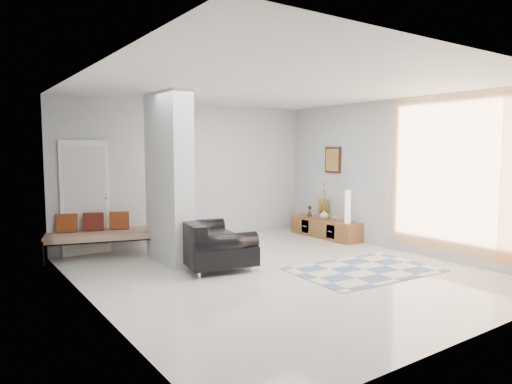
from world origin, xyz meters
TOP-DOWN VIEW (x-y plane):
  - floor at (0.00, 0.00)m, footprint 6.00×6.00m
  - ceiling at (0.00, 0.00)m, footprint 6.00×6.00m
  - wall_back at (0.00, 3.00)m, footprint 6.00×0.00m
  - wall_front at (0.00, -3.00)m, footprint 6.00×0.00m
  - wall_left at (-2.75, 0.00)m, footprint 0.00×6.00m
  - wall_right at (2.75, 0.00)m, footprint 0.00×6.00m
  - partition_column at (-1.10, 1.60)m, footprint 0.35×1.20m
  - hallway_door at (-2.10, 2.96)m, footprint 0.85×0.06m
  - curtain at (2.67, -1.15)m, footprint 0.00×2.55m
  - wall_art at (2.72, 1.70)m, footprint 0.04×0.45m
  - media_console at (2.52, 1.70)m, footprint 0.45×1.77m
  - loveseat at (-0.67, 1.13)m, footprint 1.33×1.91m
  - daybed at (-1.92, 2.63)m, footprint 2.05×1.29m
  - area_rug at (1.16, -0.63)m, footprint 2.29×1.61m
  - cylinder_lamp at (2.50, 1.03)m, footprint 0.12×0.12m
  - bronze_figurine at (2.47, 2.14)m, footprint 0.12×0.12m
  - vase at (2.47, 1.68)m, footprint 0.22×0.22m

SIDE VIEW (x-z plane):
  - floor at x=0.00m, z-range 0.00..0.00m
  - area_rug at x=1.16m, z-range 0.00..0.01m
  - media_console at x=2.52m, z-range -0.20..0.60m
  - loveseat at x=-0.67m, z-range -0.03..0.73m
  - daybed at x=-1.92m, z-range 0.03..0.79m
  - vase at x=2.47m, z-range 0.40..0.60m
  - bronze_figurine at x=2.47m, z-range 0.40..0.63m
  - cylinder_lamp at x=2.50m, z-range 0.40..1.06m
  - hallway_door at x=-2.10m, z-range 0.00..2.04m
  - partition_column at x=-1.10m, z-range 0.00..2.80m
  - wall_back at x=0.00m, z-range -1.60..4.40m
  - wall_front at x=0.00m, z-range -1.60..4.40m
  - wall_left at x=-2.75m, z-range -1.60..4.40m
  - wall_right at x=2.75m, z-range -1.60..4.40m
  - curtain at x=2.67m, z-range 0.17..2.72m
  - wall_art at x=2.72m, z-range 1.38..1.92m
  - ceiling at x=0.00m, z-range 2.80..2.80m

